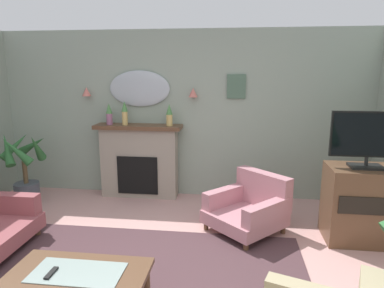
{
  "coord_description": "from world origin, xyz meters",
  "views": [
    {
      "loc": [
        0.84,
        -2.59,
        2.0
      ],
      "look_at": [
        0.31,
        1.59,
        1.1
      ],
      "focal_mm": 32.61,
      "sensor_mm": 36.0,
      "label": 1
    }
  ],
  "objects_px": {
    "mantel_vase_centre": "(169,115)",
    "wall_mirror": "(140,89)",
    "armchair_by_coffee_table": "(250,207)",
    "tv_cabinet": "(361,204)",
    "wall_sconce_left": "(86,92)",
    "mantel_vase_right": "(109,114)",
    "framed_picture": "(236,87)",
    "tv_flatscreen": "(369,138)",
    "fireplace": "(139,161)",
    "potted_plant_corner_palm": "(24,169)",
    "wall_sconce_right": "(193,92)",
    "tv_remote": "(51,273)",
    "coffee_table": "(78,279)",
    "mantel_vase_left": "(125,112)"
  },
  "relations": [
    {
      "from": "mantel_vase_centre",
      "to": "wall_mirror",
      "type": "height_order",
      "value": "wall_mirror"
    },
    {
      "from": "armchair_by_coffee_table",
      "to": "tv_cabinet",
      "type": "distance_m",
      "value": 1.3
    },
    {
      "from": "wall_mirror",
      "to": "wall_sconce_left",
      "type": "bearing_deg",
      "value": -176.63
    },
    {
      "from": "mantel_vase_right",
      "to": "tv_cabinet",
      "type": "distance_m",
      "value": 3.72
    },
    {
      "from": "wall_sconce_left",
      "to": "framed_picture",
      "type": "bearing_deg",
      "value": 1.46
    },
    {
      "from": "wall_sconce_left",
      "to": "tv_cabinet",
      "type": "bearing_deg",
      "value": -17.67
    },
    {
      "from": "wall_sconce_left",
      "to": "framed_picture",
      "type": "distance_m",
      "value": 2.35
    },
    {
      "from": "wall_mirror",
      "to": "tv_flatscreen",
      "type": "relative_size",
      "value": 1.14
    },
    {
      "from": "fireplace",
      "to": "framed_picture",
      "type": "distance_m",
      "value": 1.91
    },
    {
      "from": "mantel_vase_centre",
      "to": "armchair_by_coffee_table",
      "type": "height_order",
      "value": "mantel_vase_centre"
    },
    {
      "from": "armchair_by_coffee_table",
      "to": "potted_plant_corner_palm",
      "type": "distance_m",
      "value": 3.38
    },
    {
      "from": "armchair_by_coffee_table",
      "to": "tv_cabinet",
      "type": "xyz_separation_m",
      "value": [
        1.28,
        -0.12,
        0.15
      ]
    },
    {
      "from": "wall_sconce_right",
      "to": "armchair_by_coffee_table",
      "type": "relative_size",
      "value": 0.12
    },
    {
      "from": "fireplace",
      "to": "tv_remote",
      "type": "height_order",
      "value": "fireplace"
    },
    {
      "from": "fireplace",
      "to": "wall_sconce_left",
      "type": "height_order",
      "value": "wall_sconce_left"
    },
    {
      "from": "framed_picture",
      "to": "armchair_by_coffee_table",
      "type": "height_order",
      "value": "framed_picture"
    },
    {
      "from": "mantel_vase_centre",
      "to": "coffee_table",
      "type": "height_order",
      "value": "mantel_vase_centre"
    },
    {
      "from": "mantel_vase_centre",
      "to": "tv_cabinet",
      "type": "height_order",
      "value": "mantel_vase_centre"
    },
    {
      "from": "coffee_table",
      "to": "tv_remote",
      "type": "xyz_separation_m",
      "value": [
        -0.19,
        -0.05,
        0.07
      ]
    },
    {
      "from": "tv_remote",
      "to": "tv_cabinet",
      "type": "distance_m",
      "value": 3.4
    },
    {
      "from": "wall_mirror",
      "to": "mantel_vase_left",
      "type": "bearing_deg",
      "value": -139.64
    },
    {
      "from": "coffee_table",
      "to": "tv_remote",
      "type": "relative_size",
      "value": 6.88
    },
    {
      "from": "coffee_table",
      "to": "tv_cabinet",
      "type": "bearing_deg",
      "value": 33.01
    },
    {
      "from": "mantel_vase_left",
      "to": "mantel_vase_centre",
      "type": "xyz_separation_m",
      "value": [
        0.7,
        0.0,
        -0.03
      ]
    },
    {
      "from": "wall_sconce_right",
      "to": "tv_flatscreen",
      "type": "xyz_separation_m",
      "value": [
        2.14,
        -1.25,
        -0.41
      ]
    },
    {
      "from": "armchair_by_coffee_table",
      "to": "tv_cabinet",
      "type": "bearing_deg",
      "value": -5.2
    },
    {
      "from": "mantel_vase_left",
      "to": "tv_cabinet",
      "type": "bearing_deg",
      "value": -19.07
    },
    {
      "from": "wall_mirror",
      "to": "wall_sconce_left",
      "type": "distance_m",
      "value": 0.85
    },
    {
      "from": "wall_sconce_right",
      "to": "potted_plant_corner_palm",
      "type": "xyz_separation_m",
      "value": [
        -2.48,
        -0.62,
        -1.13
      ]
    },
    {
      "from": "tv_remote",
      "to": "armchair_by_coffee_table",
      "type": "distance_m",
      "value": 2.5
    },
    {
      "from": "coffee_table",
      "to": "armchair_by_coffee_table",
      "type": "distance_m",
      "value": 2.34
    },
    {
      "from": "wall_sconce_right",
      "to": "mantel_vase_left",
      "type": "bearing_deg",
      "value": -173.48
    },
    {
      "from": "wall_sconce_right",
      "to": "tv_remote",
      "type": "height_order",
      "value": "wall_sconce_right"
    },
    {
      "from": "coffee_table",
      "to": "tv_remote",
      "type": "bearing_deg",
      "value": -165.35
    },
    {
      "from": "wall_sconce_right",
      "to": "wall_mirror",
      "type": "bearing_deg",
      "value": 176.63
    },
    {
      "from": "wall_sconce_right",
      "to": "wall_sconce_left",
      "type": "bearing_deg",
      "value": 180.0
    },
    {
      "from": "tv_cabinet",
      "to": "mantel_vase_right",
      "type": "bearing_deg",
      "value": 162.22
    },
    {
      "from": "wall_sconce_left",
      "to": "mantel_vase_right",
      "type": "bearing_deg",
      "value": -16.7
    },
    {
      "from": "mantel_vase_centre",
      "to": "tv_remote",
      "type": "relative_size",
      "value": 2.08
    },
    {
      "from": "coffee_table",
      "to": "wall_sconce_right",
      "type": "bearing_deg",
      "value": 79.51
    },
    {
      "from": "wall_mirror",
      "to": "coffee_table",
      "type": "height_order",
      "value": "wall_mirror"
    },
    {
      "from": "framed_picture",
      "to": "tv_cabinet",
      "type": "height_order",
      "value": "framed_picture"
    },
    {
      "from": "tv_remote",
      "to": "potted_plant_corner_palm",
      "type": "distance_m",
      "value": 2.97
    },
    {
      "from": "armchair_by_coffee_table",
      "to": "coffee_table",
      "type": "bearing_deg",
      "value": -127.07
    },
    {
      "from": "mantel_vase_right",
      "to": "fireplace",
      "type": "bearing_deg",
      "value": 3.6
    },
    {
      "from": "mantel_vase_right",
      "to": "mantel_vase_left",
      "type": "xyz_separation_m",
      "value": [
        0.25,
        0.0,
        0.03
      ]
    },
    {
      "from": "coffee_table",
      "to": "tv_cabinet",
      "type": "xyz_separation_m",
      "value": [
        2.69,
        1.75,
        0.07
      ]
    },
    {
      "from": "wall_mirror",
      "to": "tv_cabinet",
      "type": "relative_size",
      "value": 1.07
    },
    {
      "from": "mantel_vase_left",
      "to": "wall_sconce_right",
      "type": "xyz_separation_m",
      "value": [
        1.05,
        0.12,
        0.3
      ]
    },
    {
      "from": "mantel_vase_centre",
      "to": "wall_sconce_right",
      "type": "bearing_deg",
      "value": 18.92
    }
  ]
}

